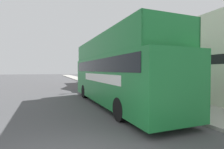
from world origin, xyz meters
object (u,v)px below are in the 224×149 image
at_px(pedestrian_second, 188,88).
at_px(litter_bin, 170,94).
at_px(parked_car_ahead_of_bus, 93,84).
at_px(lamp_post_nearest, 165,43).
at_px(lamp_post_second, 109,56).
at_px(tour_bus, 114,75).

xyz_separation_m(pedestrian_second, litter_bin, (-0.93, 0.53, -0.39)).
relative_size(parked_car_ahead_of_bus, lamp_post_nearest, 0.80).
height_order(pedestrian_second, lamp_post_nearest, lamp_post_nearest).
bearing_deg(lamp_post_second, pedestrian_second, -80.45).
xyz_separation_m(parked_car_ahead_of_bus, lamp_post_second, (1.82, -0.15, 3.00)).
distance_m(parked_car_ahead_of_bus, lamp_post_second, 3.51).
xyz_separation_m(parked_car_ahead_of_bus, lamp_post_nearest, (1.71, -10.03, 3.00)).
relative_size(tour_bus, litter_bin, 10.89).
bearing_deg(lamp_post_second, litter_bin, -85.50).
height_order(lamp_post_second, litter_bin, lamp_post_second).
relative_size(lamp_post_nearest, lamp_post_second, 1.00).
bearing_deg(lamp_post_second, parked_car_ahead_of_bus, 175.37).
relative_size(pedestrian_second, lamp_post_nearest, 0.30).
xyz_separation_m(tour_bus, pedestrian_second, (4.11, -1.91, -0.82)).
bearing_deg(pedestrian_second, lamp_post_nearest, -179.49).
relative_size(tour_bus, lamp_post_second, 2.15).
distance_m(tour_bus, pedestrian_second, 4.60).
distance_m(pedestrian_second, litter_bin, 1.14).
relative_size(pedestrian_second, litter_bin, 1.50).
xyz_separation_m(tour_bus, parked_car_ahead_of_bus, (0.63, 8.10, -1.18)).
bearing_deg(litter_bin, lamp_post_second, 94.50).
distance_m(parked_car_ahead_of_bus, pedestrian_second, 10.60).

